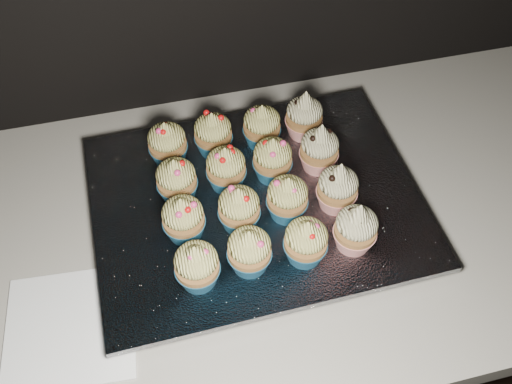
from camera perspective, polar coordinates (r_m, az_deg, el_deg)
cabinet at (r=1.32m, az=-6.31°, el=-15.88°), size 2.40×0.60×0.86m
worktop at (r=0.92m, az=-8.73°, el=-5.02°), size 2.44×0.64×0.04m
napkin at (r=0.85m, az=-18.08°, el=-12.73°), size 0.19×0.19×0.00m
baking_tray at (r=0.91m, az=0.00°, el=-1.52°), size 0.47×0.36×0.02m
foil_lining at (r=0.90m, az=0.00°, el=-0.87°), size 0.51×0.40×0.01m
cupcake_0 at (r=0.78m, az=-5.93°, el=-7.34°), size 0.06×0.06×0.08m
cupcake_1 at (r=0.79m, az=-0.67°, el=-5.88°), size 0.06×0.06×0.08m
cupcake_2 at (r=0.80m, az=5.00°, el=-4.94°), size 0.06×0.06×0.08m
cupcake_3 at (r=0.82m, az=9.96°, el=-3.58°), size 0.06×0.06×0.10m
cupcake_4 at (r=0.83m, az=-7.27°, el=-2.66°), size 0.06×0.06×0.08m
cupcake_5 at (r=0.83m, az=-1.71°, el=-1.68°), size 0.06×0.06×0.08m
cupcake_6 at (r=0.85m, az=3.15°, el=-0.60°), size 0.06×0.06×0.08m
cupcake_7 at (r=0.86m, az=8.16°, el=0.44°), size 0.06×0.06×0.10m
cupcake_8 at (r=0.88m, az=-7.94°, el=1.18°), size 0.06×0.06×0.08m
cupcake_9 at (r=0.88m, az=-3.02°, el=2.38°), size 0.06×0.06×0.08m
cupcake_10 at (r=0.89m, az=1.66°, el=3.29°), size 0.06×0.06×0.08m
cupcake_11 at (r=0.91m, az=6.36°, el=4.30°), size 0.06×0.06×0.10m
cupcake_12 at (r=0.93m, az=-8.85°, el=4.82°), size 0.06×0.06×0.08m
cupcake_13 at (r=0.93m, az=-4.31°, el=5.82°), size 0.06×0.06×0.08m
cupcake_14 at (r=0.94m, az=0.59°, el=6.60°), size 0.06×0.06×0.08m
cupcake_15 at (r=0.96m, az=4.84°, el=7.58°), size 0.06×0.06×0.10m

